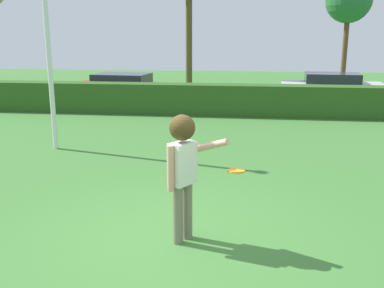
# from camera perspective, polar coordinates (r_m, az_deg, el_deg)

# --- Properties ---
(ground_plane) EXTENTS (60.00, 60.00, 0.00)m
(ground_plane) POSITION_cam_1_polar(r_m,az_deg,el_deg) (6.31, -2.66, -12.44)
(ground_plane) COLOR #3E7633
(person) EXTENTS (0.84, 0.49, 1.79)m
(person) POSITION_cam_1_polar(r_m,az_deg,el_deg) (5.88, -1.18, -2.31)
(person) COLOR #756D57
(person) RESTS_ON ground
(frisbee) EXTENTS (0.23, 0.23, 0.04)m
(frisbee) POSITION_cam_1_polar(r_m,az_deg,el_deg) (5.65, 5.73, -3.50)
(frisbee) COLOR orange
(lamppost) EXTENTS (0.24, 0.24, 5.34)m
(lamppost) POSITION_cam_1_polar(r_m,az_deg,el_deg) (11.33, -18.40, 14.20)
(lamppost) COLOR silver
(lamppost) RESTS_ON ground
(hedge_row) EXTENTS (18.80, 0.90, 1.10)m
(hedge_row) POSITION_cam_1_polar(r_m,az_deg,el_deg) (15.86, 3.70, 5.78)
(hedge_row) COLOR #2B551C
(hedge_row) RESTS_ON ground
(parked_car_red) EXTENTS (4.34, 2.12, 1.25)m
(parked_car_red) POSITION_cam_1_polar(r_m,az_deg,el_deg) (18.72, -9.05, 7.32)
(parked_car_red) COLOR #B21E1E
(parked_car_red) RESTS_ON ground
(parked_car_silver) EXTENTS (4.31, 2.04, 1.25)m
(parked_car_silver) POSITION_cam_1_polar(r_m,az_deg,el_deg) (19.64, 17.70, 7.15)
(parked_car_silver) COLOR #B7B7BC
(parked_car_silver) RESTS_ON ground
(birch_tree) EXTENTS (2.47, 2.47, 5.90)m
(birch_tree) POSITION_cam_1_polar(r_m,az_deg,el_deg) (26.15, 19.74, 17.17)
(birch_tree) COLOR brown
(birch_tree) RESTS_ON ground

